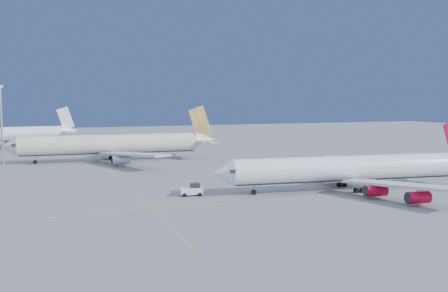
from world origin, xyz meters
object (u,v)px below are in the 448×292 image
Objects in this scene: airliner_virgin at (352,169)px; airliner_etihad at (115,144)px; pushback_tug at (192,190)px; light_mast at (1,118)px; airliner_third at (4,134)px.

airliner_etihad reaches higher than airliner_virgin.
light_mast reaches higher than pushback_tug.
airliner_virgin reaches higher than pushback_tug.
airliner_etihad is at bearing 0.38° from light_mast.
airliner_etihad reaches higher than airliner_third.
light_mast reaches higher than airliner_third.
pushback_tug is (42.37, -132.07, -3.77)m from airliner_third.
pushback_tug is at bearing -58.28° from light_mast.
airliner_virgin is at bearing -43.11° from light_mast.
light_mast is at bearing 142.92° from airliner_virgin.
airliner_virgin is 12.99× the size of pushback_tug.
airliner_virgin is 80.27m from airliner_etihad.
light_mast is (-32.75, -0.22, 8.72)m from airliner_etihad.
pushback_tug is at bearing 176.47° from airliner_virgin.
airliner_virgin is 35.27m from pushback_tug.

